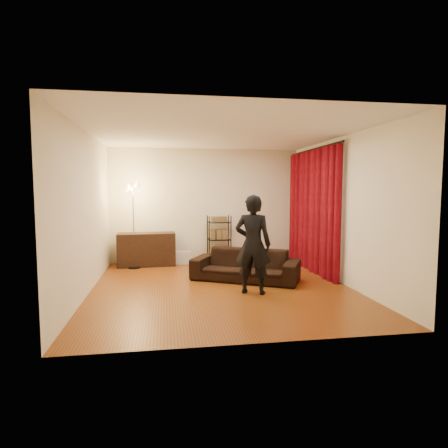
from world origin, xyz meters
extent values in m
plane|color=brown|center=(0.00, 0.00, 0.00)|extent=(5.00, 5.00, 0.00)
plane|color=white|center=(0.00, 0.00, 2.70)|extent=(5.00, 5.00, 0.00)
plane|color=#F0EACC|center=(0.00, 2.50, 1.35)|extent=(5.00, 0.00, 5.00)
plane|color=#F0EACC|center=(0.00, -2.50, 1.35)|extent=(5.00, 0.00, 5.00)
plane|color=#F0EACC|center=(-2.25, 0.00, 1.35)|extent=(0.00, 5.00, 5.00)
plane|color=#F0EACC|center=(2.25, 0.00, 1.35)|extent=(0.00, 5.00, 5.00)
cylinder|color=black|center=(2.15, 1.12, 2.58)|extent=(0.04, 2.65, 0.04)
imported|color=black|center=(0.53, 0.42, 0.29)|extent=(2.14, 1.62, 0.59)
imported|color=black|center=(0.46, -0.47, 0.83)|extent=(0.71, 0.61, 1.65)
cube|color=black|center=(-1.40, 2.14, 0.38)|extent=(1.31, 0.55, 0.75)
camera|label=1|loc=(-0.97, -6.46, 1.72)|focal=30.00mm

